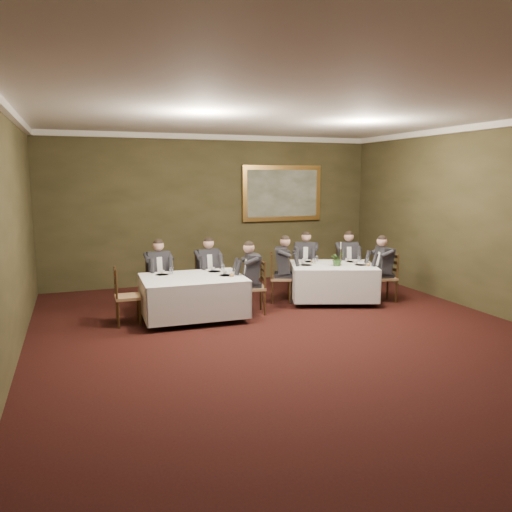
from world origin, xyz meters
TOP-DOWN VIEW (x-y plane):
  - ground at (0.00, 0.00)m, footprint 10.00×10.00m
  - ceiling at (0.00, 0.00)m, footprint 8.00×10.00m
  - back_wall at (0.00, 5.00)m, footprint 8.00×0.10m
  - left_wall at (-4.00, 0.00)m, footprint 0.10×10.00m
  - crown_molding at (0.00, 0.00)m, footprint 8.00×10.00m
  - table_main at (1.73, 2.26)m, footprint 2.02×1.77m
  - table_second at (-1.23, 2.00)m, footprint 1.84×1.42m
  - chair_main_backleft at (1.59, 3.22)m, footprint 0.59×0.58m
  - diner_main_backleft at (1.58, 3.21)m, footprint 0.59×0.62m
  - chair_main_backright at (2.44, 2.92)m, footprint 0.53×0.51m
  - diner_main_backright at (2.44, 2.91)m, footprint 0.50×0.56m
  - chair_main_endleft at (0.72, 2.61)m, footprint 0.55×0.56m
  - diner_main_endleft at (0.73, 2.61)m, footprint 0.59×0.55m
  - chair_main_endright at (2.73, 1.90)m, footprint 0.48×0.50m
  - diner_main_endright at (2.72, 1.91)m, footprint 0.53×0.47m
  - chair_sec_backleft at (-1.70, 2.94)m, footprint 0.46×0.44m
  - diner_sec_backleft at (-1.70, 2.93)m, footprint 0.44×0.50m
  - chair_sec_backright at (-0.73, 2.92)m, footprint 0.46×0.45m
  - diner_sec_backright at (-0.72, 2.90)m, footprint 0.44×0.50m
  - chair_sec_endright at (-0.09, 1.97)m, footprint 0.49×0.51m
  - diner_sec_endright at (-0.10, 1.97)m, footprint 0.54×0.48m
  - chair_sec_endleft at (-2.38, 2.02)m, footprint 0.43×0.45m
  - centerpiece at (1.74, 2.11)m, footprint 0.34×0.31m
  - candlestick at (1.86, 2.19)m, footprint 0.07×0.07m
  - place_setting_table_main at (1.47, 2.77)m, footprint 0.33×0.31m
  - place_setting_table_second at (-1.66, 2.41)m, footprint 0.33×0.31m
  - painting at (1.73, 4.94)m, footprint 2.08×0.09m

SIDE VIEW (x-z plane):
  - ground at x=0.00m, z-range 0.00..0.00m
  - chair_main_backleft at x=1.59m, z-range -0.22..0.78m
  - chair_main_backright at x=2.44m, z-range -0.22..0.78m
  - chair_main_endleft at x=0.72m, z-range -0.22..0.78m
  - chair_main_endright at x=2.73m, z-range -0.22..0.78m
  - chair_sec_backleft at x=-1.70m, z-range -0.22..0.78m
  - chair_sec_backright at x=-0.73m, z-range -0.22..0.78m
  - chair_sec_endright at x=-0.09m, z-range -0.22..0.78m
  - chair_sec_endleft at x=-2.38m, z-range -0.22..0.78m
  - table_main at x=1.73m, z-range 0.12..0.78m
  - table_second at x=-1.23m, z-range 0.12..0.78m
  - diner_main_backleft at x=1.58m, z-range -0.16..1.19m
  - diner_main_backright at x=2.44m, z-range -0.16..1.19m
  - diner_main_endleft at x=0.73m, z-range -0.16..1.19m
  - diner_main_endright at x=2.72m, z-range -0.16..1.19m
  - diner_sec_backleft at x=-1.70m, z-range -0.16..1.19m
  - diner_sec_backright at x=-0.72m, z-range -0.16..1.19m
  - diner_sec_endright at x=-0.10m, z-range -0.16..1.19m
  - place_setting_table_main at x=1.47m, z-range 0.73..0.87m
  - place_setting_table_second at x=-1.66m, z-range 0.73..0.87m
  - centerpiece at x=1.74m, z-range 0.77..1.08m
  - candlestick at x=1.86m, z-range 0.70..1.18m
  - back_wall at x=0.00m, z-range 0.00..3.50m
  - left_wall at x=-4.00m, z-range 0.00..3.50m
  - painting at x=1.73m, z-range 1.44..2.81m
  - crown_molding at x=0.00m, z-range 3.38..3.50m
  - ceiling at x=0.00m, z-range 3.45..3.55m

